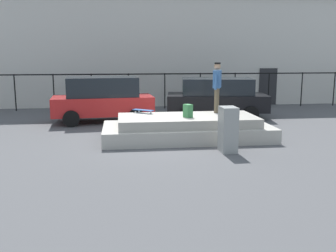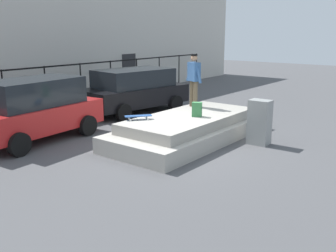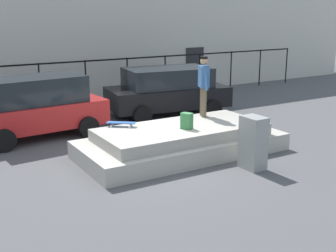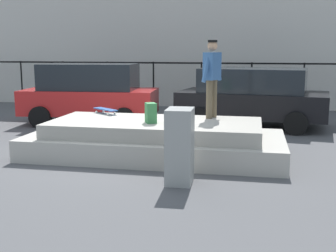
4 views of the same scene
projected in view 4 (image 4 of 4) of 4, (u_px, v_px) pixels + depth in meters
The scene contains 10 objects.
ground_plane at pixel (119, 154), 9.64m from camera, with size 60.00×60.00×0.00m, color #4C4C4F.
concrete_ledge at pixel (155, 140), 9.44m from camera, with size 5.49×2.46×0.76m.
skateboarder at pixel (212, 73), 9.60m from camera, with size 0.40×0.82×1.72m.
skateboard at pixel (105, 110), 10.39m from camera, with size 0.72×0.63×0.12m.
backpack at pixel (151, 113), 9.07m from camera, with size 0.28×0.20×0.42m, color #33723F.
car_red_hatchback_near at pixel (90, 93), 13.37m from camera, with size 4.17×2.29×1.84m.
car_black_hatchback_mid at pixel (252, 96), 12.95m from camera, with size 4.54×2.71×1.73m.
utility_box at pixel (180, 146), 7.44m from camera, with size 0.44×0.60×1.30m, color gray.
fence_row at pixel (177, 77), 16.50m from camera, with size 24.06×0.06×1.81m.
warehouse_building at pixel (196, 33), 21.04m from camera, with size 34.29×8.89×6.11m.
Camera 4 is at (2.90, -8.99, 2.29)m, focal length 46.54 mm.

